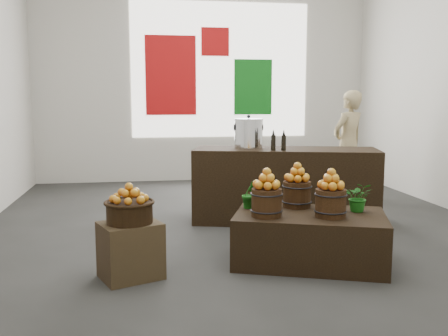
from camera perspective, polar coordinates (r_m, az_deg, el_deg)
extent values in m
plane|color=#31312F|center=(5.89, 1.88, -6.85)|extent=(7.00, 7.00, 0.00)
cube|color=beige|center=(9.16, -2.30, 11.11)|extent=(6.00, 0.04, 4.00)
cube|color=white|center=(9.18, -0.39, 11.11)|extent=(3.20, 0.02, 2.40)
cube|color=#B50D0F|center=(9.08, -6.10, 10.47)|extent=(0.90, 0.04, 1.40)
cube|color=#0F6517|center=(9.27, 3.33, 9.22)|extent=(0.70, 0.04, 1.00)
cube|color=#B50D0F|center=(9.20, -1.02, 14.23)|extent=(0.50, 0.04, 0.50)
cube|color=#4C3D23|center=(4.33, -10.63, -9.23)|extent=(0.59, 0.54, 0.48)
cylinder|color=black|center=(4.25, -10.74, -5.03)|extent=(0.38, 0.38, 0.17)
cube|color=black|center=(4.71, 9.76, -7.90)|extent=(1.55, 1.24, 0.47)
cylinder|color=#39210F|center=(4.46, 4.88, -3.96)|extent=(0.27, 0.27, 0.25)
cylinder|color=#39210F|center=(4.52, 12.08, -3.95)|extent=(0.27, 0.27, 0.25)
cylinder|color=#39210F|center=(4.87, 8.33, -2.99)|extent=(0.27, 0.27, 0.25)
imported|color=#145812|center=(4.79, 15.14, -3.22)|extent=(0.31, 0.29, 0.27)
imported|color=#145812|center=(4.77, 2.96, -2.94)|extent=(0.19, 0.17, 0.28)
cube|color=black|center=(6.15, 6.98, -1.97)|extent=(2.31, 1.23, 0.90)
cylinder|color=silver|center=(6.07, 2.81, 3.87)|extent=(0.34, 0.34, 0.34)
imported|color=tan|center=(7.80, 13.99, 2.66)|extent=(0.70, 0.62, 1.62)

